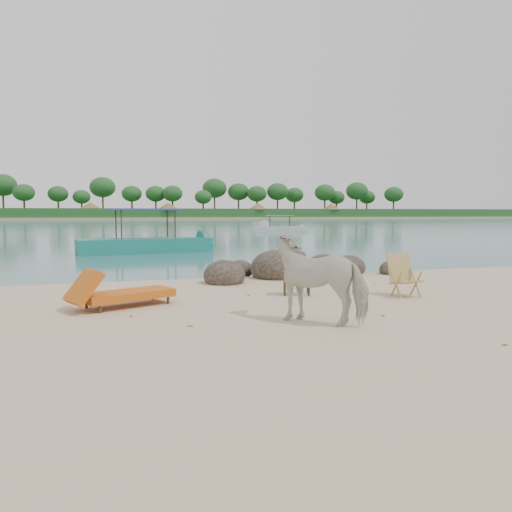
{
  "coord_description": "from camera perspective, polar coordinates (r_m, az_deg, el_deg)",
  "views": [
    {
      "loc": [
        -3.42,
        -8.07,
        1.91
      ],
      "look_at": [
        -0.36,
        2.0,
        1.0
      ],
      "focal_mm": 35.0,
      "sensor_mm": 36.0,
      "label": 1
    }
  ],
  "objects": [
    {
      "name": "far_shore",
      "position": [
        178.11,
        -15.87,
        4.15
      ],
      "size": [
        420.0,
        90.0,
        1.4
      ],
      "primitive_type": "cube",
      "color": "tan",
      "rests_on": "ground"
    },
    {
      "name": "water",
      "position": [
        98.15,
        -14.96,
        3.67
      ],
      "size": [
        400.0,
        400.0,
        0.0
      ],
      "primitive_type": "plane",
      "color": "#36616C",
      "rests_on": "ground"
    },
    {
      "name": "boulders",
      "position": [
        14.71,
        4.1,
        -1.7
      ],
      "size": [
        6.33,
        2.87,
        1.09
      ],
      "rotation": [
        0.0,
        0.0,
        -0.12
      ],
      "color": "#2E241E",
      "rests_on": "ground"
    },
    {
      "name": "cow",
      "position": [
        8.74,
        7.38,
        -2.66
      ],
      "size": [
        1.87,
        1.84,
        1.52
      ],
      "primitive_type": "imported",
      "rotation": [
        0.0,
        0.0,
        3.95
      ],
      "color": "silver",
      "rests_on": "ground"
    },
    {
      "name": "boat_far",
      "position": [
        76.2,
        0.55,
        3.77
      ],
      "size": [
        4.35,
        5.48,
        0.67
      ],
      "primitive_type": null,
      "rotation": [
        0.0,
        0.0,
        0.97
      ],
      "color": "#B9B8B4",
      "rests_on": "water"
    },
    {
      "name": "lounge_chair",
      "position": [
        10.43,
        -14.43,
        -3.88
      ],
      "size": [
        2.4,
        1.65,
        0.68
      ],
      "primitive_type": null,
      "rotation": [
        0.0,
        0.0,
        0.42
      ],
      "color": "#CD6718",
      "rests_on": "ground"
    },
    {
      "name": "deck_chair",
      "position": [
        11.69,
        16.8,
        -2.3
      ],
      "size": [
        0.63,
        0.69,
        0.96
      ],
      "primitive_type": null,
      "rotation": [
        0.0,
        0.0,
        -0.03
      ],
      "color": "tan",
      "rests_on": "ground"
    },
    {
      "name": "boat_mid",
      "position": [
        51.7,
        2.73,
        4.38
      ],
      "size": [
        5.87,
        2.88,
        2.8
      ],
      "primitive_type": null,
      "rotation": [
        0.0,
        0.0,
        -0.29
      ],
      "color": "silver",
      "rests_on": "water"
    },
    {
      "name": "side_table",
      "position": [
        11.51,
        4.66,
        -3.25
      ],
      "size": [
        0.78,
        0.63,
        0.54
      ],
      "primitive_type": null,
      "rotation": [
        0.0,
        0.0,
        -0.34
      ],
      "color": "#312513",
      "rests_on": "ground"
    },
    {
      "name": "far_scenery",
      "position": [
        144.82,
        -15.63,
        5.26
      ],
      "size": [
        420.0,
        18.0,
        9.5
      ],
      "color": "#1E4C1E",
      "rests_on": "ground"
    },
    {
      "name": "dead_leaves",
      "position": [
        10.5,
        9.06,
        -5.57
      ],
      "size": [
        8.64,
        6.3,
        0.0
      ],
      "color": "brown",
      "rests_on": "ground"
    },
    {
      "name": "boat_near",
      "position": [
        25.06,
        -12.54,
        4.48
      ],
      "size": [
        7.4,
        2.72,
        3.51
      ],
      "primitive_type": null,
      "rotation": [
        0.0,
        0.0,
        0.15
      ],
      "color": "#197C6F",
      "rests_on": "water"
    }
  ]
}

